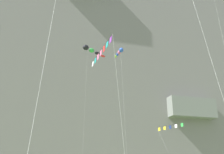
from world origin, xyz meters
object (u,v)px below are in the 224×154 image
kite_banner_mid_right (171,129)px  kite_windsock_mid_left (91,50)px  kite_windsock_low_center (119,52)px  kite_banner_upper_right (102,59)px

kite_banner_mid_right → kite_windsock_mid_left: size_ratio=0.41×
kite_windsock_low_center → kite_banner_mid_right: kite_windsock_low_center is taller
kite_banner_upper_right → kite_banner_mid_right: bearing=50.9°
kite_windsock_mid_left → kite_banner_upper_right: kite_windsock_mid_left is taller
kite_banner_mid_right → kite_windsock_mid_left: (-11.34, 7.15, 15.15)m
kite_banner_mid_right → kite_banner_upper_right: size_ratio=0.84×
kite_windsock_low_center → kite_banner_upper_right: size_ratio=2.07×
kite_windsock_low_center → kite_banner_upper_right: bearing=-110.5°
kite_windsock_mid_left → kite_banner_upper_right: (-4.33, -26.45, -13.36)m
kite_windsock_mid_left → kite_banner_upper_right: size_ratio=2.07×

